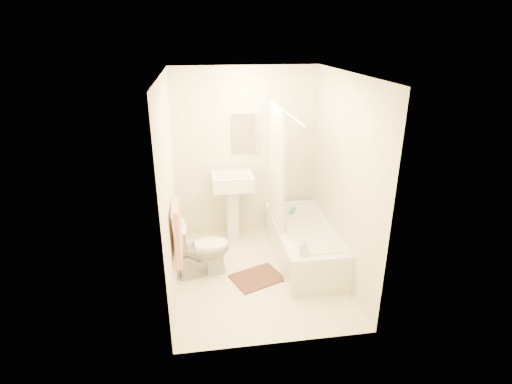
{
  "coord_description": "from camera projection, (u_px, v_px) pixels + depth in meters",
  "views": [
    {
      "loc": [
        -0.66,
        -4.17,
        2.8
      ],
      "look_at": [
        0.0,
        0.25,
        1.0
      ],
      "focal_mm": 28.0,
      "sensor_mm": 36.0,
      "label": 1
    }
  ],
  "objects": [
    {
      "name": "wall_back",
      "position": [
        246.0,
        154.0,
        5.62
      ],
      "size": [
        2.0,
        0.02,
        2.4
      ],
      "primitive_type": "cube",
      "color": "beige",
      "rests_on": "ground"
    },
    {
      "name": "wall_left",
      "position": [
        169.0,
        189.0,
        4.38
      ],
      "size": [
        0.02,
        2.4,
        2.4
      ],
      "primitive_type": "cube",
      "color": "beige",
      "rests_on": "ground"
    },
    {
      "name": "floor",
      "position": [
        259.0,
        274.0,
        4.96
      ],
      "size": [
        2.4,
        2.4,
        0.0
      ],
      "primitive_type": "plane",
      "color": "beige",
      "rests_on": "ground"
    },
    {
      "name": "mirror",
      "position": [
        246.0,
        133.0,
        5.49
      ],
      "size": [
        0.4,
        0.03,
        0.55
      ],
      "primitive_type": "cube",
      "color": "white",
      "rests_on": "wall_back"
    },
    {
      "name": "toilet",
      "position": [
        201.0,
        248.0,
        4.87
      ],
      "size": [
        0.75,
        0.49,
        0.69
      ],
      "primitive_type": "imported",
      "rotation": [
        0.0,
        0.0,
        1.72
      ],
      "color": "white",
      "rests_on": "floor"
    },
    {
      "name": "bathtub",
      "position": [
        303.0,
        242.0,
        5.24
      ],
      "size": [
        0.73,
        1.66,
        0.47
      ],
      "primitive_type": null,
      "color": "white",
      "rests_on": "floor"
    },
    {
      "name": "ceiling",
      "position": [
        260.0,
        74.0,
        4.07
      ],
      "size": [
        2.4,
        2.4,
        0.0
      ],
      "primitive_type": "plane",
      "color": "white",
      "rests_on": "ground"
    },
    {
      "name": "bath_mat",
      "position": [
        257.0,
        278.0,
        4.87
      ],
      "size": [
        0.7,
        0.62,
        0.02
      ],
      "primitive_type": "cube",
      "rotation": [
        0.0,
        0.0,
        0.38
      ],
      "color": "#49221C",
      "rests_on": "floor"
    },
    {
      "name": "soap_bottle",
      "position": [
        304.0,
        247.0,
        4.45
      ],
      "size": [
        0.12,
        0.12,
        0.2
      ],
      "primitive_type": "imported",
      "rotation": [
        0.0,
        0.0,
        -0.31
      ],
      "color": "white",
      "rests_on": "bathtub"
    },
    {
      "name": "curtain_rod",
      "position": [
        285.0,
        111.0,
        4.35
      ],
      "size": [
        0.03,
        1.7,
        0.03
      ],
      "primitive_type": "cylinder",
      "rotation": [
        1.57,
        0.0,
        0.0
      ],
      "color": "silver",
      "rests_on": "wall_back"
    },
    {
      "name": "towel",
      "position": [
        178.0,
        233.0,
        4.32
      ],
      "size": [
        0.06,
        0.45,
        0.66
      ],
      "primitive_type": "cube",
      "color": "#CC7266",
      "rests_on": "towel_bar"
    },
    {
      "name": "scrub_brush",
      "position": [
        292.0,
        210.0,
        5.56
      ],
      "size": [
        0.14,
        0.21,
        0.04
      ],
      "primitive_type": "cube",
      "rotation": [
        0.0,
        0.0,
        -0.42
      ],
      "color": "#32AE6D",
      "rests_on": "bathtub"
    },
    {
      "name": "toilet_paper",
      "position": [
        179.0,
        224.0,
        4.69
      ],
      "size": [
        0.11,
        0.12,
        0.12
      ],
      "primitive_type": "cylinder",
      "rotation": [
        0.0,
        1.57,
        0.0
      ],
      "color": "white",
      "rests_on": "wall_left"
    },
    {
      "name": "wall_right",
      "position": [
        344.0,
        179.0,
        4.65
      ],
      "size": [
        0.02,
        2.4,
        2.4
      ],
      "primitive_type": "cube",
      "color": "beige",
      "rests_on": "ground"
    },
    {
      "name": "towel_bar",
      "position": [
        173.0,
        206.0,
        4.19
      ],
      "size": [
        0.02,
        0.6,
        0.02
      ],
      "primitive_type": "cylinder",
      "rotation": [
        1.57,
        0.0,
        0.0
      ],
      "color": "silver",
      "rests_on": "wall_left"
    },
    {
      "name": "sink",
      "position": [
        233.0,
        205.0,
        5.6
      ],
      "size": [
        0.56,
        0.45,
        1.09
      ],
      "primitive_type": null,
      "rotation": [
        0.0,
        0.0,
        0.01
      ],
      "color": "white",
      "rests_on": "floor"
    },
    {
      "name": "shower_curtain",
      "position": [
        277.0,
        167.0,
        5.01
      ],
      "size": [
        0.04,
        0.8,
        1.55
      ],
      "primitive_type": "cube",
      "color": "silver",
      "rests_on": "curtain_rod"
    }
  ]
}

